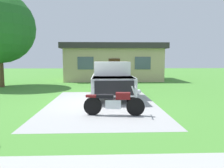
% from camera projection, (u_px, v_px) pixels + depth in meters
% --- Properties ---
extents(ground_plane, '(80.00, 80.00, 0.00)m').
position_uv_depth(ground_plane, '(102.00, 105.00, 9.60)').
color(ground_plane, '#498A34').
extents(driveway_pad, '(4.90, 7.48, 0.01)m').
position_uv_depth(driveway_pad, '(102.00, 105.00, 9.60)').
color(driveway_pad, '#9F9F9F').
rests_on(driveway_pad, ground).
extents(motorcycle, '(2.21, 0.70, 1.09)m').
position_uv_depth(motorcycle, '(114.00, 103.00, 7.70)').
color(motorcycle, black).
rests_on(motorcycle, ground).
extents(pickup_truck, '(2.08, 5.66, 1.90)m').
position_uv_depth(pickup_truck, '(111.00, 79.00, 11.94)').
color(pickup_truck, black).
rests_on(pickup_truck, ground).
extents(neighbor_house, '(9.60, 5.60, 3.50)m').
position_uv_depth(neighbor_house, '(113.00, 62.00, 21.26)').
color(neighbor_house, tan).
rests_on(neighbor_house, ground).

